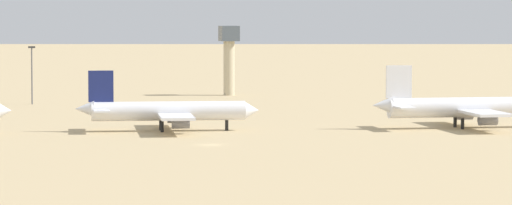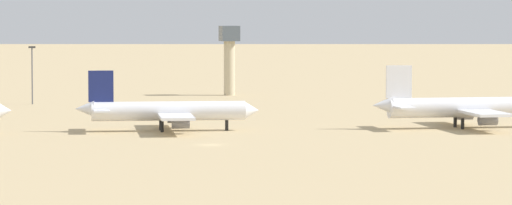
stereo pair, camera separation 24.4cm
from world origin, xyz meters
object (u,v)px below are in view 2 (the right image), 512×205
object	(u,v)px
parked_jet_navy_2	(167,111)
parked_jet_white_3	(464,107)
light_pole_east	(32,71)
control_tower	(229,53)

from	to	relation	value
parked_jet_navy_2	parked_jet_white_3	world-z (taller)	parked_jet_white_3
parked_jet_navy_2	light_pole_east	xyz separation A→B (m)	(-18.35, 92.26, 4.66)
parked_jet_white_3	parked_jet_navy_2	bearing A→B (deg)	176.54
parked_jet_white_3	light_pole_east	distance (m)	128.55
parked_jet_navy_2	light_pole_east	world-z (taller)	light_pole_east
parked_jet_navy_2	parked_jet_white_3	distance (m)	62.86
parked_jet_navy_2	control_tower	size ratio (longest dim) A/B	1.91
control_tower	parked_jet_white_3	bearing A→B (deg)	-80.16
parked_jet_white_3	control_tower	world-z (taller)	control_tower
parked_jet_navy_2	parked_jet_white_3	xyz separation A→B (m)	(62.39, -7.67, 0.26)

